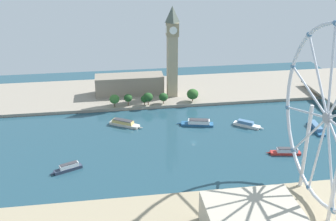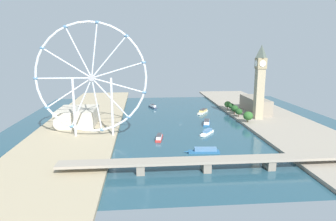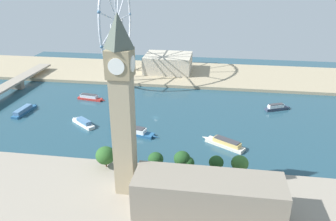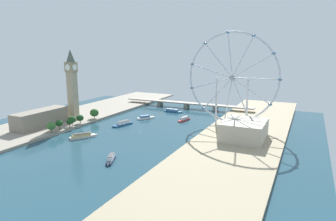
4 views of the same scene
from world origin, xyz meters
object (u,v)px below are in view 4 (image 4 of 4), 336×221
at_px(ferris_wheel, 232,78).
at_px(tour_boat_2, 146,117).
at_px(tour_boat_0, 83,136).
at_px(clock_tower, 72,84).
at_px(parliament_block, 41,118).
at_px(tour_boat_1, 123,123).
at_px(riverside_hall, 244,130).
at_px(river_bridge, 187,104).
at_px(tour_boat_5, 184,119).
at_px(tour_boat_3, 173,111).
at_px(tour_boat_4, 111,159).

height_order(ferris_wheel, tour_boat_2, ferris_wheel).
bearing_deg(tour_boat_0, clock_tower, 79.89).
xyz_separation_m(parliament_block, tour_boat_1, (81.91, 56.42, -10.62)).
xyz_separation_m(riverside_hall, tour_boat_1, (-154.28, 2.23, -10.20)).
distance_m(riverside_hall, tour_boat_0, 175.18).
bearing_deg(river_bridge, clock_tower, -123.04).
distance_m(ferris_wheel, tour_boat_1, 148.83).
height_order(parliament_block, tour_boat_1, parliament_block).
bearing_deg(tour_boat_2, riverside_hall, -70.53).
xyz_separation_m(tour_boat_2, tour_boat_5, (52.54, 14.21, 0.09)).
xyz_separation_m(tour_boat_2, tour_boat_3, (15.29, 58.47, -0.01)).
xyz_separation_m(clock_tower, tour_boat_4, (130.96, -98.05, -49.06)).
bearing_deg(tour_boat_0, tour_boat_5, 1.57).
relative_size(tour_boat_0, tour_boat_4, 1.29).
relative_size(parliament_block, tour_boat_4, 3.01).
bearing_deg(river_bridge, tour_boat_4, -83.09).
bearing_deg(tour_boat_2, tour_boat_5, -37.92).
bearing_deg(tour_boat_3, tour_boat_5, -45.47).
height_order(tour_boat_0, tour_boat_4, tour_boat_4).
relative_size(parliament_block, ferris_wheel, 0.62).
bearing_deg(tour_boat_5, river_bridge, -151.00).
xyz_separation_m(riverside_hall, tour_boat_2, (-145.08, 45.68, -10.43)).
distance_m(river_bridge, tour_boat_2, 100.76).
distance_m(clock_tower, tour_boat_3, 155.97).
relative_size(parliament_block, tour_boat_0, 2.33).
height_order(ferris_wheel, tour_boat_1, ferris_wheel).
distance_m(parliament_block, tour_boat_0, 74.67).
xyz_separation_m(tour_boat_4, tour_boat_5, (-0.23, 168.48, -0.16)).
distance_m(tour_boat_0, tour_boat_5, 142.17).
bearing_deg(river_bridge, parliament_block, -119.78).
xyz_separation_m(river_bridge, tour_boat_3, (-6.89, -39.67, -5.20)).
xyz_separation_m(river_bridge, tour_boat_2, (-22.18, -98.15, -5.19)).
bearing_deg(parliament_block, tour_boat_5, 38.46).
height_order(river_bridge, tour_boat_0, river_bridge).
xyz_separation_m(river_bridge, tour_boat_4, (30.58, -252.42, -4.93)).
bearing_deg(tour_boat_1, river_bridge, -179.08).
bearing_deg(tour_boat_0, tour_boat_2, 21.98).
xyz_separation_m(clock_tower, tour_boat_5, (130.73, 70.42, -49.22)).
bearing_deg(riverside_hall, ferris_wheel, 117.82).
distance_m(tour_boat_3, tour_boat_4, 216.02).
relative_size(tour_boat_1, tour_boat_5, 1.22).
bearing_deg(river_bridge, tour_boat_3, -99.86).
distance_m(clock_tower, riverside_hall, 226.88).
relative_size(tour_boat_0, tour_boat_5, 1.10).
relative_size(river_bridge, tour_boat_4, 9.29).
bearing_deg(clock_tower, tour_boat_1, 10.48).
xyz_separation_m(riverside_hall, tour_boat_0, (-162.88, -63.65, -10.19)).
relative_size(tour_boat_1, tour_boat_2, 1.37).
xyz_separation_m(parliament_block, tour_boat_4, (143.88, -54.39, -10.60)).
xyz_separation_m(tour_boat_0, tour_boat_4, (70.58, -44.93, 0.01)).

